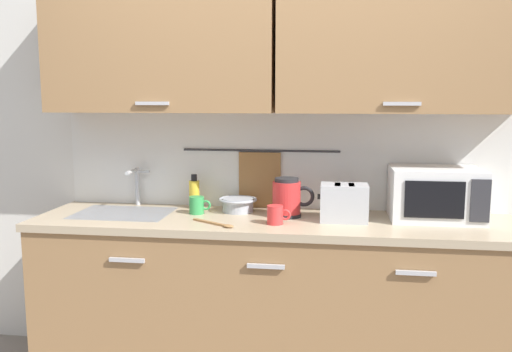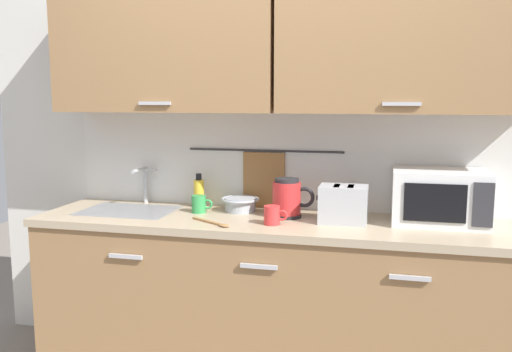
% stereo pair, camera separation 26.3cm
% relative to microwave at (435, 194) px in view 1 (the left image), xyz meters
% --- Properties ---
extents(counter_unit, '(2.53, 0.64, 0.90)m').
position_rel_microwave_xyz_m(counter_unit, '(-0.85, -0.11, -0.58)').
color(counter_unit, '#997047').
rests_on(counter_unit, ground).
extents(back_wall_assembly, '(3.70, 0.41, 2.50)m').
position_rel_microwave_xyz_m(back_wall_assembly, '(-0.83, 0.12, 0.49)').
color(back_wall_assembly, silver).
rests_on(back_wall_assembly, ground).
extents(sink_faucet, '(0.09, 0.17, 0.22)m').
position_rel_microwave_xyz_m(sink_faucet, '(-1.67, 0.12, 0.01)').
color(sink_faucet, '#B2B5BA').
rests_on(sink_faucet, counter_unit).
extents(microwave, '(0.46, 0.35, 0.27)m').
position_rel_microwave_xyz_m(microwave, '(0.00, 0.00, 0.00)').
color(microwave, white).
rests_on(microwave, counter_unit).
extents(electric_kettle, '(0.23, 0.16, 0.21)m').
position_rel_microwave_xyz_m(electric_kettle, '(-0.77, -0.04, -0.03)').
color(electric_kettle, black).
rests_on(electric_kettle, counter_unit).
extents(dish_soap_bottle, '(0.06, 0.06, 0.20)m').
position_rel_microwave_xyz_m(dish_soap_bottle, '(-1.31, 0.10, -0.05)').
color(dish_soap_bottle, yellow).
rests_on(dish_soap_bottle, counter_unit).
extents(mug_near_sink, '(0.12, 0.08, 0.09)m').
position_rel_microwave_xyz_m(mug_near_sink, '(-1.26, -0.05, -0.09)').
color(mug_near_sink, green).
rests_on(mug_near_sink, counter_unit).
extents(mixing_bowl, '(0.21, 0.21, 0.08)m').
position_rel_microwave_xyz_m(mixing_bowl, '(-1.05, 0.04, -0.09)').
color(mixing_bowl, '#A5ADB7').
rests_on(mixing_bowl, counter_unit).
extents(toaster, '(0.26, 0.17, 0.19)m').
position_rel_microwave_xyz_m(toaster, '(-0.47, -0.11, -0.04)').
color(toaster, '#B7BABF').
rests_on(toaster, counter_unit).
extents(mug_by_kettle, '(0.12, 0.08, 0.09)m').
position_rel_microwave_xyz_m(mug_by_kettle, '(-0.81, -0.23, -0.09)').
color(mug_by_kettle, red).
rests_on(mug_by_kettle, counter_unit).
extents(wooden_spoon, '(0.25, 0.17, 0.01)m').
position_rel_microwave_xyz_m(wooden_spoon, '(-1.09, -0.29, -0.13)').
color(wooden_spoon, '#9E7042').
rests_on(wooden_spoon, counter_unit).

